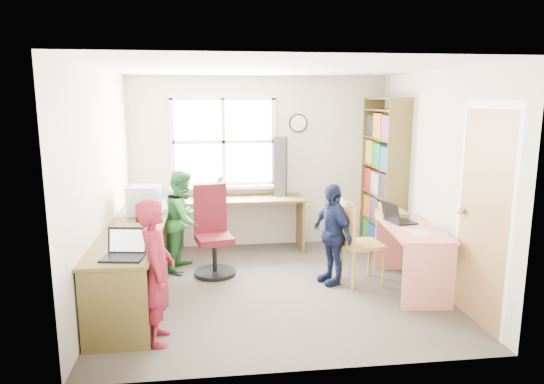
# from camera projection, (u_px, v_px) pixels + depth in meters

# --- Properties ---
(room) EXTENTS (3.64, 3.44, 2.44)m
(room) POSITION_uv_depth(u_px,v_px,m) (275.00, 180.00, 5.30)
(room) COLOR #3E3731
(room) RESTS_ON ground
(l_desk) EXTENTS (2.38, 2.95, 0.75)m
(l_desk) POSITION_uv_depth(u_px,v_px,m) (151.00, 262.00, 4.91)
(l_desk) COLOR brown
(l_desk) RESTS_ON ground
(right_desk) EXTENTS (0.69, 1.27, 0.70)m
(right_desk) POSITION_uv_depth(u_px,v_px,m) (412.00, 244.00, 5.35)
(right_desk) COLOR #EF8B77
(right_desk) RESTS_ON ground
(bookshelf) EXTENTS (0.30, 1.02, 2.10)m
(bookshelf) POSITION_uv_depth(u_px,v_px,m) (383.00, 180.00, 6.60)
(bookshelf) COLOR brown
(bookshelf) RESTS_ON ground
(swivel_chair) EXTENTS (0.59, 0.59, 1.08)m
(swivel_chair) POSITION_uv_depth(u_px,v_px,m) (213.00, 236.00, 5.82)
(swivel_chair) COLOR black
(swivel_chair) RESTS_ON ground
(wooden_chair) EXTENTS (0.46, 0.46, 0.96)m
(wooden_chair) POSITION_uv_depth(u_px,v_px,m) (356.00, 239.00, 5.48)
(wooden_chair) COLOR #B7903D
(wooden_chair) RESTS_ON ground
(crt_monitor) EXTENTS (0.38, 0.34, 0.35)m
(crt_monitor) POSITION_uv_depth(u_px,v_px,m) (144.00, 200.00, 5.62)
(crt_monitor) COLOR silver
(crt_monitor) RESTS_ON l_desk
(laptop_left) EXTENTS (0.39, 0.34, 0.24)m
(laptop_left) POSITION_uv_depth(u_px,v_px,m) (125.00, 250.00, 4.16)
(laptop_left) COLOR black
(laptop_left) RESTS_ON l_desk
(laptop_right) EXTENTS (0.34, 0.39, 0.24)m
(laptop_right) POSITION_uv_depth(u_px,v_px,m) (396.00, 218.00, 5.50)
(laptop_right) COLOR black
(laptop_right) RESTS_ON right_desk
(speaker_a) EXTENTS (0.11, 0.11, 0.19)m
(speaker_a) POSITION_uv_depth(u_px,v_px,m) (140.00, 213.00, 5.37)
(speaker_a) COLOR black
(speaker_a) RESTS_ON l_desk
(speaker_b) EXTENTS (0.11, 0.11, 0.16)m
(speaker_b) POSITION_uv_depth(u_px,v_px,m) (146.00, 202.00, 5.96)
(speaker_b) COLOR black
(speaker_b) RESTS_ON l_desk
(cd_tower) EXTENTS (0.20, 0.19, 0.83)m
(cd_tower) POSITION_uv_depth(u_px,v_px,m) (281.00, 166.00, 6.72)
(cd_tower) COLOR black
(cd_tower) RESTS_ON l_desk
(game_box) EXTENTS (0.33, 0.33, 0.06)m
(game_box) POSITION_uv_depth(u_px,v_px,m) (392.00, 214.00, 5.78)
(game_box) COLOR red
(game_box) RESTS_ON right_desk
(paper_a) EXTENTS (0.34, 0.39, 0.00)m
(paper_a) POSITION_uv_depth(u_px,v_px,m) (138.00, 240.00, 4.66)
(paper_a) COLOR silver
(paper_a) RESTS_ON l_desk
(paper_b) EXTENTS (0.21, 0.29, 0.00)m
(paper_b) POSITION_uv_depth(u_px,v_px,m) (419.00, 232.00, 5.11)
(paper_b) COLOR silver
(paper_b) RESTS_ON right_desk
(potted_plant) EXTENTS (0.20, 0.18, 0.31)m
(potted_plant) POSITION_uv_depth(u_px,v_px,m) (218.00, 187.00, 6.57)
(potted_plant) COLOR #2F722D
(potted_plant) RESTS_ON l_desk
(person_red) EXTENTS (0.33, 0.48, 1.27)m
(person_red) POSITION_uv_depth(u_px,v_px,m) (156.00, 272.00, 4.13)
(person_red) COLOR maroon
(person_red) RESTS_ON ground
(person_green) EXTENTS (0.61, 0.70, 1.24)m
(person_green) POSITION_uv_depth(u_px,v_px,m) (184.00, 220.00, 5.97)
(person_green) COLOR #2D7230
(person_green) RESTS_ON ground
(person_navy) EXTENTS (0.50, 0.73, 1.16)m
(person_navy) POSITION_uv_depth(u_px,v_px,m) (332.00, 234.00, 5.50)
(person_navy) COLOR #121A39
(person_navy) RESTS_ON ground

